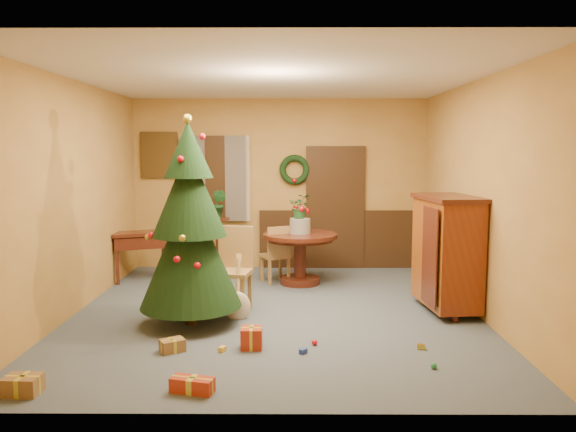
{
  "coord_description": "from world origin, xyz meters",
  "views": [
    {
      "loc": [
        0.2,
        -6.88,
        2.03
      ],
      "look_at": [
        0.15,
        0.4,
        1.17
      ],
      "focal_mm": 35.0,
      "sensor_mm": 36.0,
      "label": 1
    }
  ],
  "objects_px": {
    "dining_table": "(300,249)",
    "sideboard": "(447,250)",
    "christmas_tree": "(190,226)",
    "chair_near": "(234,265)",
    "writing_desk": "(141,244)"
  },
  "relations": [
    {
      "from": "writing_desk",
      "to": "sideboard",
      "type": "relative_size",
      "value": 0.66
    },
    {
      "from": "chair_near",
      "to": "dining_table",
      "type": "bearing_deg",
      "value": 57.62
    },
    {
      "from": "writing_desk",
      "to": "christmas_tree",
      "type": "bearing_deg",
      "value": -61.93
    },
    {
      "from": "sideboard",
      "to": "chair_near",
      "type": "bearing_deg",
      "value": 178.2
    },
    {
      "from": "dining_table",
      "to": "writing_desk",
      "type": "distance_m",
      "value": 2.49
    },
    {
      "from": "dining_table",
      "to": "sideboard",
      "type": "distance_m",
      "value": 2.34
    },
    {
      "from": "christmas_tree",
      "to": "chair_near",
      "type": "bearing_deg",
      "value": 55.31
    },
    {
      "from": "dining_table",
      "to": "chair_near",
      "type": "height_order",
      "value": "chair_near"
    },
    {
      "from": "dining_table",
      "to": "sideboard",
      "type": "height_order",
      "value": "sideboard"
    },
    {
      "from": "chair_near",
      "to": "writing_desk",
      "type": "relative_size",
      "value": 1.1
    },
    {
      "from": "christmas_tree",
      "to": "dining_table",
      "type": "bearing_deg",
      "value": 56.88
    },
    {
      "from": "christmas_tree",
      "to": "writing_desk",
      "type": "bearing_deg",
      "value": 118.07
    },
    {
      "from": "writing_desk",
      "to": "chair_near",
      "type": "bearing_deg",
      "value": -44.26
    },
    {
      "from": "dining_table",
      "to": "chair_near",
      "type": "relative_size",
      "value": 1.07
    },
    {
      "from": "dining_table",
      "to": "sideboard",
      "type": "bearing_deg",
      "value": -38.65
    }
  ]
}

